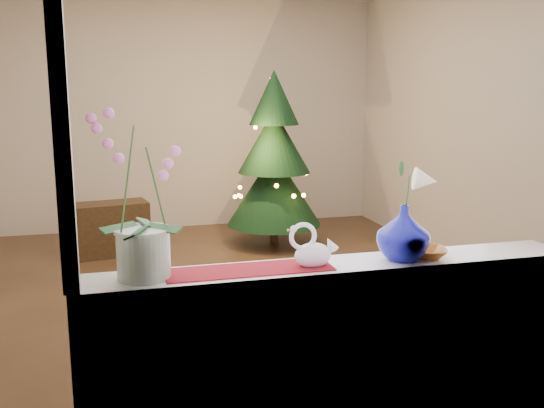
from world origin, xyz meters
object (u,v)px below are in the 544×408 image
Objects in this scene: blue_vase at (404,229)px; xmas_tree at (274,159)px; paperweight at (408,251)px; amber_dish at (426,253)px; orchid_pot at (141,195)px; swan at (313,246)px; side_table at (112,229)px.

blue_vase is 3.84m from xmas_tree.
paperweight is 0.48× the size of amber_dish.
orchid_pot is 3.10× the size of swan.
xmas_tree is (0.33, 3.81, -0.02)m from amber_dish.
xmas_tree reaches higher than amber_dish.
swan is at bearing -2.35° from orchid_pot.
swan is 0.45m from paperweight.
orchid_pot reaches higher than swan.
side_table is (-1.25, 3.80, -0.79)m from blue_vase.
xmas_tree is at bearing 83.37° from blue_vase.
side_table is (-1.37, 3.80, -0.67)m from amber_dish.
xmas_tree reaches higher than swan.
side_table is (-0.83, 3.80, -0.75)m from swan.
amber_dish is (0.12, 0.00, -0.12)m from blue_vase.
swan reaches higher than amber_dish.
xmas_tree is (0.42, 3.82, -0.03)m from paperweight.
blue_vase is 0.40× the size of side_table.
orchid_pot reaches higher than blue_vase.
orchid_pot is 0.36× the size of xmas_tree.
blue_vase reaches higher than side_table.
side_table is at bearing 108.53° from paperweight.
xmas_tree is at bearing 67.54° from orchid_pot.
side_table is at bearing -179.70° from xmas_tree.
side_table is (-1.70, -0.01, -0.66)m from xmas_tree.
orchid_pot is 2.39× the size of blue_vase.
orchid_pot is 0.95× the size of side_table.
orchid_pot is 1.18m from paperweight.
paperweight is at bearing -81.13° from side_table.
paperweight is 3.84m from xmas_tree.
blue_vase reaches higher than swan.
paperweight is 0.09m from amber_dish.
blue_vase reaches higher than amber_dish.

